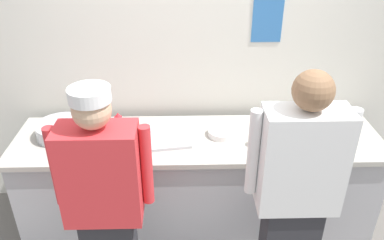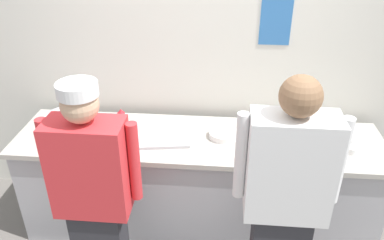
% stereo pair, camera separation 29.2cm
% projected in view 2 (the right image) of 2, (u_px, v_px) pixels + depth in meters
% --- Properties ---
extents(wall_back, '(4.50, 0.11, 2.85)m').
position_uv_depth(wall_back, '(204.00, 51.00, 3.19)').
color(wall_back, silver).
rests_on(wall_back, ground).
extents(prep_counter, '(2.87, 0.72, 0.88)m').
position_uv_depth(prep_counter, '(198.00, 183.00, 3.24)').
color(prep_counter, '#B2B2B7').
rests_on(prep_counter, ground).
extents(chef_near_left, '(0.60, 0.24, 1.65)m').
position_uv_depth(chef_near_left, '(94.00, 196.00, 2.42)').
color(chef_near_left, '#2D2D33').
rests_on(chef_near_left, ground).
extents(chef_center, '(0.63, 0.24, 1.73)m').
position_uv_depth(chef_center, '(285.00, 202.00, 2.33)').
color(chef_center, '#2D2D33').
rests_on(chef_center, ground).
extents(plate_stack_front, '(0.23, 0.23, 0.05)m').
position_uv_depth(plate_stack_front, '(224.00, 134.00, 3.03)').
color(plate_stack_front, white).
rests_on(plate_stack_front, prep_counter).
extents(plate_stack_rear, '(0.21, 0.21, 0.05)m').
position_uv_depth(plate_stack_rear, '(344.00, 137.00, 3.00)').
color(plate_stack_rear, white).
rests_on(plate_stack_rear, prep_counter).
extents(mixing_bowl_steel, '(0.38, 0.38, 0.11)m').
position_uv_depth(mixing_bowl_steel, '(68.00, 122.00, 3.13)').
color(mixing_bowl_steel, '#B7BABF').
rests_on(mixing_bowl_steel, prep_counter).
extents(sheet_tray, '(0.52, 0.42, 0.02)m').
position_uv_depth(sheet_tray, '(159.00, 136.00, 3.04)').
color(sheet_tray, '#B7BABF').
rests_on(sheet_tray, prep_counter).
extents(squeeze_bottle_primary, '(0.06, 0.06, 0.19)m').
position_uv_depth(squeeze_bottle_primary, '(122.00, 120.00, 3.09)').
color(squeeze_bottle_primary, red).
rests_on(squeeze_bottle_primary, prep_counter).
extents(squeeze_bottle_secondary, '(0.06, 0.06, 0.18)m').
position_uv_depth(squeeze_bottle_secondary, '(311.00, 147.00, 2.76)').
color(squeeze_bottle_secondary, orange).
rests_on(squeeze_bottle_secondary, prep_counter).
extents(ramekin_green_sauce, '(0.09, 0.09, 0.05)m').
position_uv_depth(ramekin_green_sauce, '(331.00, 148.00, 2.86)').
color(ramekin_green_sauce, white).
rests_on(ramekin_green_sauce, prep_counter).
extents(ramekin_red_sauce, '(0.09, 0.09, 0.04)m').
position_uv_depth(ramekin_red_sauce, '(116.00, 138.00, 2.99)').
color(ramekin_red_sauce, white).
rests_on(ramekin_red_sauce, prep_counter).
extents(ramekin_orange_sauce, '(0.09, 0.09, 0.05)m').
position_uv_depth(ramekin_orange_sauce, '(352.00, 150.00, 2.84)').
color(ramekin_orange_sauce, white).
rests_on(ramekin_orange_sauce, prep_counter).
extents(ramekin_yellow_sauce, '(0.10, 0.10, 0.04)m').
position_uv_depth(ramekin_yellow_sauce, '(295.00, 127.00, 3.14)').
color(ramekin_yellow_sauce, white).
rests_on(ramekin_yellow_sauce, prep_counter).
extents(deli_cup, '(0.09, 0.09, 0.10)m').
position_uv_depth(deli_cup, '(258.00, 144.00, 2.86)').
color(deli_cup, white).
rests_on(deli_cup, prep_counter).
extents(chefs_knife, '(0.28, 0.03, 0.02)m').
position_uv_depth(chefs_knife, '(119.00, 136.00, 3.05)').
color(chefs_knife, '#B7BABF').
rests_on(chefs_knife, prep_counter).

